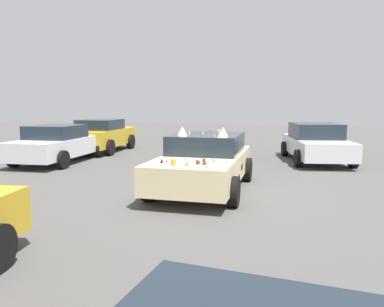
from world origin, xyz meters
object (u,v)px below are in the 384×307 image
Objects in this scene: parked_sedan_far_left at (102,135)px; parked_sedan_far_right at (59,144)px; art_car_decorated at (205,161)px; parked_sedan_row_back_far at (316,142)px.

parked_sedan_far_right is at bearing 175.31° from parked_sedan_far_left.
art_car_decorated is 0.96× the size of parked_sedan_row_back_far.
parked_sedan_far_left reaches higher than parked_sedan_far_right.
parked_sedan_far_right is at bearing -84.53° from parked_sedan_row_back_far.
parked_sedan_far_left reaches higher than parked_sedan_row_back_far.
parked_sedan_far_left is at bearing -135.13° from art_car_decorated.
art_car_decorated is 6.23m from parked_sedan_row_back_far.
art_car_decorated reaches higher than parked_sedan_far_left.
parked_sedan_far_right is 1.00× the size of parked_sedan_row_back_far.
parked_sedan_row_back_far is at bearing -77.61° from parked_sedan_far_right.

